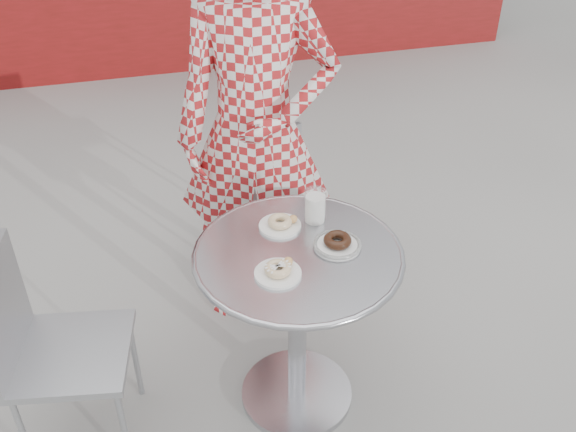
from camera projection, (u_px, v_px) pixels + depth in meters
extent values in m
plane|color=#A19F9A|center=(287.00, 399.00, 2.61)|extent=(60.00, 60.00, 0.00)
cube|color=maroon|center=(171.00, 10.00, 5.25)|extent=(6.02, 0.20, 1.00)
cylinder|color=silver|center=(297.00, 393.00, 2.62)|extent=(0.45, 0.45, 0.03)
cylinder|color=silver|center=(297.00, 330.00, 2.42)|extent=(0.07, 0.07, 0.71)
cylinder|color=silver|center=(298.00, 254.00, 2.21)|extent=(0.71, 0.71, 0.02)
torus|color=silver|center=(298.00, 254.00, 2.21)|extent=(0.74, 0.74, 0.02)
cube|color=#A0A3A8|center=(248.00, 188.00, 3.19)|extent=(0.47, 0.47, 0.03)
cube|color=#A0A3A8|center=(265.00, 169.00, 2.95)|extent=(0.37, 0.13, 0.37)
cube|color=#A0A3A8|center=(72.00, 354.00, 2.25)|extent=(0.46, 0.46, 0.03)
cube|color=#A0A3A8|center=(1.00, 312.00, 2.11)|extent=(0.10, 0.40, 0.40)
imported|color=#A7191C|center=(257.00, 134.00, 2.59)|extent=(0.74, 0.58, 1.80)
cylinder|color=white|center=(280.00, 226.00, 2.33)|extent=(0.15, 0.15, 0.01)
torus|color=tan|center=(280.00, 221.00, 2.31)|extent=(0.09, 0.09, 0.03)
sphere|color=#B77A3F|center=(293.00, 219.00, 2.33)|extent=(0.03, 0.03, 0.03)
cylinder|color=white|center=(278.00, 274.00, 2.10)|extent=(0.16, 0.16, 0.01)
torus|color=tan|center=(278.00, 269.00, 2.09)|extent=(0.09, 0.09, 0.03)
sphere|color=#B77A3F|center=(288.00, 261.00, 2.12)|extent=(0.03, 0.03, 0.03)
cylinder|color=white|center=(337.00, 245.00, 2.23)|extent=(0.17, 0.17, 0.01)
torus|color=black|center=(337.00, 240.00, 2.22)|extent=(0.10, 0.10, 0.03)
torus|color=black|center=(337.00, 244.00, 2.23)|extent=(0.17, 0.17, 0.01)
cylinder|color=white|center=(315.00, 208.00, 2.33)|extent=(0.07, 0.07, 0.11)
cylinder|color=white|center=(315.00, 206.00, 2.33)|extent=(0.08, 0.08, 0.13)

